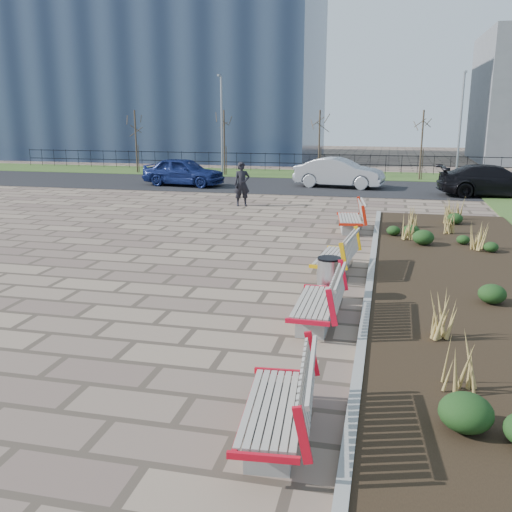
% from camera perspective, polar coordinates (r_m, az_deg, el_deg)
% --- Properties ---
extents(ground, '(120.00, 120.00, 0.00)m').
position_cam_1_polar(ground, '(10.41, -11.98, -8.33)').
color(ground, '#7E6A56').
rests_on(ground, ground).
extents(planting_bed, '(4.50, 18.00, 0.10)m').
position_cam_1_polar(planting_bed, '(14.36, 20.73, -2.43)').
color(planting_bed, black).
rests_on(planting_bed, ground).
extents(planting_curb, '(0.16, 18.00, 0.15)m').
position_cam_1_polar(planting_curb, '(14.21, 11.41, -1.83)').
color(planting_curb, gray).
rests_on(planting_curb, ground).
extents(grass_verge_far, '(80.00, 5.00, 0.04)m').
position_cam_1_polar(grass_verge_far, '(37.12, 6.53, 8.09)').
color(grass_verge_far, '#33511E').
rests_on(grass_verge_far, ground).
extents(road, '(80.00, 7.00, 0.02)m').
position_cam_1_polar(road, '(31.20, 5.23, 6.95)').
color(road, black).
rests_on(road, ground).
extents(bench_a, '(1.08, 2.17, 1.00)m').
position_cam_1_polar(bench_a, '(7.17, 1.82, -14.46)').
color(bench_a, red).
rests_on(bench_a, ground).
extents(bench_b, '(0.93, 2.11, 1.00)m').
position_cam_1_polar(bench_b, '(10.84, 6.01, -4.34)').
color(bench_b, red).
rests_on(bench_b, ground).
extents(bench_c, '(1.11, 2.18, 1.00)m').
position_cam_1_polar(bench_c, '(14.30, 7.83, 0.19)').
color(bench_c, '#FCB50D').
rests_on(bench_c, ground).
extents(bench_d, '(1.15, 2.19, 1.00)m').
position_cam_1_polar(bench_d, '(19.54, 9.33, 3.92)').
color(bench_d, red).
rests_on(bench_d, ground).
extents(litter_bin, '(0.48, 0.48, 0.95)m').
position_cam_1_polar(litter_bin, '(12.17, 7.27, -2.42)').
color(litter_bin, '#B2B2B7').
rests_on(litter_bin, ground).
extents(pedestrian, '(0.80, 0.67, 1.87)m').
position_cam_1_polar(pedestrian, '(24.53, -1.42, 7.20)').
color(pedestrian, black).
rests_on(pedestrian, ground).
extents(car_blue, '(4.65, 2.39, 1.52)m').
position_cam_1_polar(car_blue, '(31.53, -7.26, 8.38)').
color(car_blue, navy).
rests_on(car_blue, road).
extents(car_silver, '(4.86, 2.26, 1.54)m').
position_cam_1_polar(car_silver, '(30.88, 8.32, 8.25)').
color(car_silver, '#95969C').
rests_on(car_silver, road).
extents(car_black, '(5.29, 2.59, 1.48)m').
position_cam_1_polar(car_black, '(29.47, 22.63, 6.97)').
color(car_black, black).
rests_on(car_black, road).
extents(tree_a, '(1.40, 1.40, 4.00)m').
position_cam_1_polar(tree_a, '(38.77, -11.91, 11.14)').
color(tree_a, '#4C3D2D').
rests_on(tree_a, grass_verge_far).
extents(tree_b, '(1.40, 1.40, 4.00)m').
position_cam_1_polar(tree_b, '(36.67, -3.20, 11.25)').
color(tree_b, '#4C3D2D').
rests_on(tree_b, grass_verge_far).
extents(tree_c, '(1.40, 1.40, 4.00)m').
position_cam_1_polar(tree_c, '(35.47, 6.33, 11.09)').
color(tree_c, '#4C3D2D').
rests_on(tree_c, grass_verge_far).
extents(tree_d, '(1.40, 1.40, 4.00)m').
position_cam_1_polar(tree_d, '(35.27, 16.23, 10.60)').
color(tree_d, '#4C3D2D').
rests_on(tree_d, grass_verge_far).
extents(lamp_west, '(0.24, 0.60, 6.00)m').
position_cam_1_polar(lamp_west, '(36.15, -3.44, 12.79)').
color(lamp_west, gray).
rests_on(lamp_west, grass_verge_far).
extents(lamp_east, '(0.24, 0.60, 6.00)m').
position_cam_1_polar(lamp_east, '(34.89, 19.73, 11.96)').
color(lamp_east, gray).
rests_on(lamp_east, grass_verge_far).
extents(railing_fence, '(44.00, 0.10, 1.20)m').
position_cam_1_polar(railing_fence, '(38.54, 6.82, 9.23)').
color(railing_fence, black).
rests_on(railing_fence, grass_verge_far).
extents(building_glass, '(40.00, 14.00, 15.00)m').
position_cam_1_polar(building_glass, '(55.39, -15.98, 17.41)').
color(building_glass, '#192338').
rests_on(building_glass, ground).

